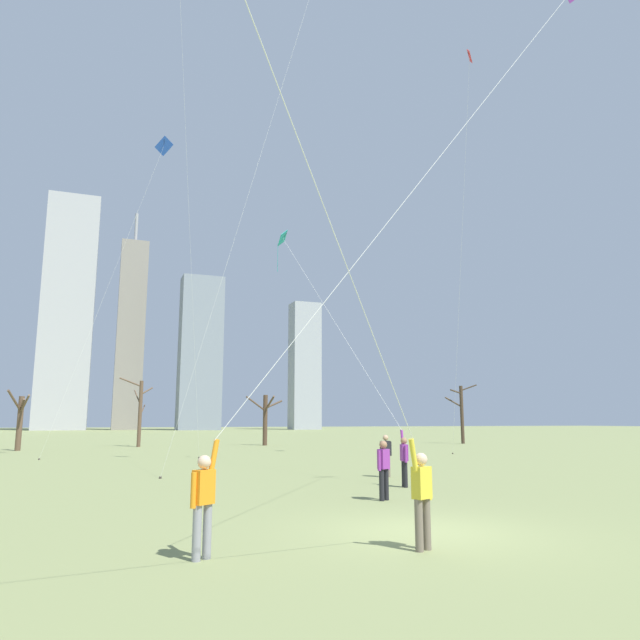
{
  "coord_description": "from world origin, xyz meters",
  "views": [
    {
      "loc": [
        -6.29,
        -10.72,
        2.17
      ],
      "look_at": [
        0.0,
        6.0,
        5.24
      ],
      "focal_mm": 32.96,
      "sensor_mm": 36.0,
      "label": 1
    }
  ],
  "objects": [
    {
      "name": "ground_plane",
      "position": [
        0.0,
        0.0,
        0.0
      ],
      "size": [
        400.0,
        400.0,
        0.0
      ],
      "primitive_type": "plane",
      "color": "#848E56"
    },
    {
      "name": "kite_flyer_midfield_left_teal",
      "position": [
        3.31,
        9.1,
        2.78
      ],
      "size": [
        1.04,
        13.03,
        12.7
      ],
      "color": "black",
      "rests_on": "ground"
    },
    {
      "name": "kite_flyer_midfield_right_orange",
      "position": [
        -2.67,
        -3.12,
        3.07
      ],
      "size": [
        12.63,
        11.26,
        16.29
      ],
      "color": "#726656",
      "rests_on": "ground"
    },
    {
      "name": "kite_flyer_midfield_center_purple",
      "position": [
        -3.09,
        -0.56,
        2.86
      ],
      "size": [
        12.29,
        3.06,
        16.07
      ],
      "color": "gray",
      "rests_on": "ground"
    },
    {
      "name": "bystander_watching_nearby",
      "position": [
        1.28,
        4.36,
        0.9
      ],
      "size": [
        0.46,
        0.34,
        1.62
      ],
      "color": "black",
      "rests_on": "ground"
    },
    {
      "name": "bystander_strolling_midfield",
      "position": [
        4.43,
        10.44,
        0.9
      ],
      "size": [
        0.51,
        0.22,
        1.62
      ],
      "color": "#726656",
      "rests_on": "ground"
    },
    {
      "name": "distant_kite_high_overhead_blue",
      "position": [
        -3.69,
        25.66,
        18.18
      ],
      "size": [
        6.5,
        1.28,
        20.1
      ],
      "color": "blue",
      "rests_on": "ground"
    },
    {
      "name": "distant_kite_low_near_trees_red",
      "position": [
        14.05,
        17.44,
        21.25
      ],
      "size": [
        2.48,
        7.2,
        24.65
      ],
      "color": "red",
      "rests_on": "ground"
    },
    {
      "name": "distant_kite_drifting_left_yellow",
      "position": [
        -3.31,
        19.3,
        25.25
      ],
      "size": [
        3.55,
        6.7,
        29.22
      ],
      "color": "yellow",
      "rests_on": "ground"
    },
    {
      "name": "bare_tree_rightmost",
      "position": [
        -11.6,
        38.24,
        2.27
      ],
      "size": [
        1.63,
        2.66,
        4.41
      ],
      "color": "brown",
      "rests_on": "ground"
    },
    {
      "name": "bare_tree_center",
      "position": [
        26.92,
        38.47,
        3.02
      ],
      "size": [
        2.74,
        1.71,
        5.69
      ],
      "color": "#423326",
      "rests_on": "ground"
    },
    {
      "name": "bare_tree_far_right_edge",
      "position": [
        -2.88,
        42.05,
        3.11
      ],
      "size": [
        2.87,
        2.07,
        5.84
      ],
      "color": "brown",
      "rests_on": "ground"
    },
    {
      "name": "bare_tree_leftmost",
      "position": [
        7.97,
        41.12,
        2.51
      ],
      "size": [
        3.59,
        2.46,
        4.48
      ],
      "color": "#4C3828",
      "rests_on": "ground"
    },
    {
      "name": "skyline_mid_tower_right",
      "position": [
        -14.37,
        142.15,
        28.39
      ],
      "size": [
        11.86,
        10.41,
        56.77
      ],
      "color": "#B2B2B7",
      "rests_on": "ground"
    },
    {
      "name": "skyline_mid_tower_left",
      "position": [
        43.1,
        131.78,
        16.21
      ],
      "size": [
        7.27,
        5.59,
        32.42
      ],
      "color": "#9EA3AD",
      "rests_on": "ground"
    },
    {
      "name": "skyline_slender_spire",
      "position": [
        0.41,
        142.29,
        23.81
      ],
      "size": [
        6.67,
        5.23,
        55.27
      ],
      "color": "gray",
      "rests_on": "ground"
    },
    {
      "name": "skyline_short_annex",
      "position": [
        16.34,
        131.97,
        18.55
      ],
      "size": [
        10.01,
        6.51,
        37.09
      ],
      "color": "gray",
      "rests_on": "ground"
    }
  ]
}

